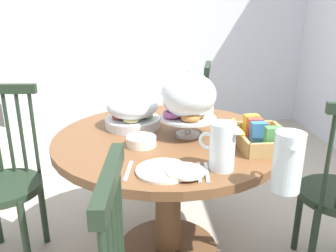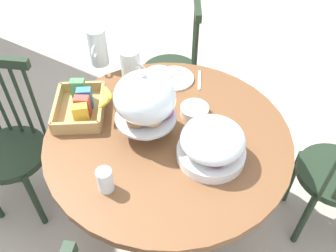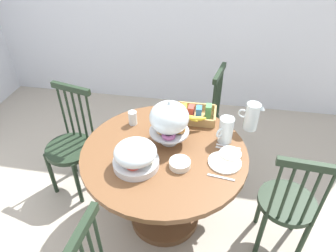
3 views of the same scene
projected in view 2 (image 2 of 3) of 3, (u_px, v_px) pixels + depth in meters
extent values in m
plane|color=#A89E8E|center=(160.00, 224.00, 2.14)|extent=(10.00, 10.00, 0.00)
cylinder|color=brown|center=(168.00, 136.00, 1.66)|extent=(1.16, 1.16, 0.04)
cylinder|color=brown|center=(168.00, 179.00, 1.90)|extent=(0.14, 0.14, 0.63)
cylinder|color=brown|center=(168.00, 214.00, 2.15)|extent=(0.56, 0.56, 0.06)
cylinder|color=#1E2D1E|center=(335.00, 174.00, 1.85)|extent=(0.40, 0.40, 0.04)
cylinder|color=#1E2D1E|center=(292.00, 178.00, 2.11)|extent=(0.04, 0.04, 0.45)
cylinder|color=#1E2D1E|center=(304.00, 220.00, 1.91)|extent=(0.04, 0.04, 0.45)
cylinder|color=#1E2D1E|center=(333.00, 169.00, 1.56)|extent=(0.02, 0.02, 0.48)
cylinder|color=#1E2D1E|center=(171.00, 72.00, 2.48)|extent=(0.40, 0.40, 0.04)
cylinder|color=#1E2D1E|center=(153.00, 85.00, 2.74)|extent=(0.04, 0.04, 0.45)
cylinder|color=#1E2D1E|center=(151.00, 109.00, 2.54)|extent=(0.04, 0.04, 0.45)
cylinder|color=#1E2D1E|center=(189.00, 85.00, 2.73)|extent=(0.04, 0.04, 0.45)
cylinder|color=#1E2D1E|center=(189.00, 110.00, 2.54)|extent=(0.04, 0.04, 0.45)
cylinder|color=#1E2D1E|center=(194.00, 32.00, 2.41)|extent=(0.02, 0.02, 0.48)
cylinder|color=#1E2D1E|center=(195.00, 37.00, 2.36)|extent=(0.02, 0.02, 0.48)
cylinder|color=#1E2D1E|center=(195.00, 43.00, 2.31)|extent=(0.02, 0.02, 0.48)
cylinder|color=#1E2D1E|center=(195.00, 49.00, 2.26)|extent=(0.02, 0.02, 0.48)
cylinder|color=#1E2D1E|center=(196.00, 55.00, 2.21)|extent=(0.02, 0.02, 0.48)
cube|color=#1E2D1E|center=(197.00, 5.00, 2.12)|extent=(0.36, 0.06, 0.05)
cylinder|color=#1E2D1E|center=(11.00, 154.00, 1.94)|extent=(0.40, 0.40, 0.04)
cylinder|color=#1E2D1E|center=(35.00, 201.00, 1.99)|extent=(0.04, 0.04, 0.45)
cylinder|color=#1E2D1E|center=(11.00, 158.00, 2.22)|extent=(0.04, 0.04, 0.45)
cylinder|color=#1E2D1E|center=(54.00, 163.00, 2.19)|extent=(0.04, 0.04, 0.45)
cylinder|color=#1E2D1E|center=(10.00, 102.00, 1.89)|extent=(0.02, 0.02, 0.48)
cylinder|color=#1E2D1E|center=(23.00, 103.00, 1.88)|extent=(0.02, 0.02, 0.48)
cylinder|color=#1E2D1E|center=(35.00, 104.00, 1.87)|extent=(0.02, 0.02, 0.48)
cylinder|color=silver|center=(147.00, 131.00, 1.65)|extent=(0.12, 0.12, 0.02)
cylinder|color=silver|center=(146.00, 125.00, 1.63)|extent=(0.03, 0.03, 0.09)
cylinder|color=silver|center=(146.00, 117.00, 1.59)|extent=(0.28, 0.28, 0.01)
torus|color=#B27033|center=(145.00, 103.00, 1.62)|extent=(0.10, 0.10, 0.03)
torus|color=#D19347|center=(138.00, 111.00, 1.58)|extent=(0.10, 0.10, 0.03)
torus|color=#935628|center=(137.00, 119.00, 1.55)|extent=(0.10, 0.10, 0.03)
torus|color=tan|center=(152.00, 119.00, 1.55)|extent=(0.10, 0.10, 0.03)
torus|color=#994C84|center=(163.00, 111.00, 1.58)|extent=(0.10, 0.10, 0.03)
ellipsoid|color=silver|center=(145.00, 97.00, 1.51)|extent=(0.27, 0.27, 0.22)
sphere|color=silver|center=(143.00, 75.00, 1.42)|extent=(0.02, 0.02, 0.02)
cylinder|color=silver|center=(211.00, 153.00, 1.53)|extent=(0.30, 0.30, 0.05)
ellipsoid|color=beige|center=(211.00, 136.00, 1.55)|extent=(0.09, 0.09, 0.03)
ellipsoid|color=#8CBF59|center=(196.00, 149.00, 1.50)|extent=(0.09, 0.09, 0.03)
ellipsoid|color=#6B2D4C|center=(216.00, 160.00, 1.46)|extent=(0.09, 0.09, 0.03)
ellipsoid|color=#CC3D33|center=(227.00, 147.00, 1.51)|extent=(0.09, 0.09, 0.03)
ellipsoid|color=silver|center=(213.00, 139.00, 1.47)|extent=(0.28, 0.28, 0.13)
cylinder|color=silver|center=(130.00, 67.00, 1.86)|extent=(0.10, 0.10, 0.19)
cylinder|color=orange|center=(131.00, 71.00, 1.88)|extent=(0.09, 0.09, 0.13)
cone|color=silver|center=(120.00, 50.00, 1.83)|extent=(0.05, 0.05, 0.03)
torus|color=silver|center=(140.00, 70.00, 1.83)|extent=(0.06, 0.07, 0.07)
cylinder|color=silver|center=(98.00, 47.00, 1.98)|extent=(0.10, 0.10, 0.22)
cylinder|color=white|center=(99.00, 52.00, 2.00)|extent=(0.09, 0.09, 0.15)
cone|color=silver|center=(99.00, 27.00, 1.96)|extent=(0.04, 0.04, 0.03)
torus|color=silver|center=(94.00, 52.00, 1.93)|extent=(0.08, 0.03, 0.07)
cube|color=tan|center=(80.00, 111.00, 1.75)|extent=(0.30, 0.22, 0.01)
cube|color=tan|center=(102.00, 106.00, 1.74)|extent=(0.30, 0.02, 0.07)
cube|color=tan|center=(57.00, 108.00, 1.73)|extent=(0.30, 0.02, 0.07)
cube|color=tan|center=(75.00, 128.00, 1.63)|extent=(0.02, 0.22, 0.07)
cube|color=tan|center=(83.00, 88.00, 1.84)|extent=(0.02, 0.22, 0.07)
cube|color=gold|center=(81.00, 115.00, 1.64)|extent=(0.05, 0.08, 0.11)
cube|color=#B23D33|center=(83.00, 106.00, 1.69)|extent=(0.05, 0.07, 0.11)
cube|color=#336BAD|center=(85.00, 98.00, 1.73)|extent=(0.05, 0.07, 0.11)
cube|color=#47894C|center=(78.00, 89.00, 1.78)|extent=(0.05, 0.07, 0.11)
ellipsoid|color=yellow|center=(106.00, 100.00, 1.67)|extent=(0.14, 0.08, 0.05)
ellipsoid|color=yellow|center=(106.00, 96.00, 1.70)|extent=(0.13, 0.03, 0.05)
ellipsoid|color=yellow|center=(107.00, 92.00, 1.72)|extent=(0.14, 0.08, 0.05)
cylinder|color=white|center=(174.00, 78.00, 1.94)|extent=(0.22, 0.22, 0.01)
cylinder|color=white|center=(159.00, 73.00, 1.96)|extent=(0.15, 0.15, 0.01)
cylinder|color=white|center=(194.00, 111.00, 1.73)|extent=(0.14, 0.14, 0.04)
cylinder|color=silver|center=(105.00, 180.00, 1.39)|extent=(0.06, 0.06, 0.11)
cube|color=silver|center=(149.00, 78.00, 1.95)|extent=(0.17, 0.04, 0.01)
cube|color=silver|center=(143.00, 77.00, 1.95)|extent=(0.17, 0.04, 0.01)
cube|color=silver|center=(199.00, 80.00, 1.94)|extent=(0.17, 0.04, 0.01)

